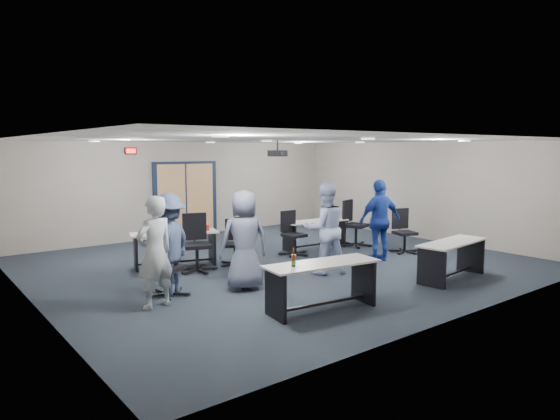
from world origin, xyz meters
TOP-DOWN VIEW (x-y plane):
  - floor at (0.00, 0.00)m, footprint 10.00×10.00m
  - back_wall at (0.00, 4.50)m, footprint 10.00×0.04m
  - front_wall at (0.00, -4.50)m, footprint 10.00×0.04m
  - left_wall at (-5.00, 0.00)m, footprint 0.04×9.00m
  - right_wall at (5.00, 0.00)m, footprint 0.04×9.00m
  - ceiling at (0.00, 0.00)m, footprint 10.00×9.00m
  - double_door at (0.00, 4.46)m, footprint 2.00×0.07m
  - exit_sign at (-1.60, 4.44)m, footprint 0.32×0.07m
  - ceiling_projector at (0.30, 0.50)m, footprint 0.35×0.32m
  - ceiling_can_lights at (0.00, 0.25)m, footprint 6.24×5.74m
  - table_front_left at (-1.52, -2.98)m, footprint 1.93×0.87m
  - table_front_right at (1.76, -3.13)m, footprint 1.87×0.82m
  - table_back_left at (-1.99, 1.10)m, footprint 1.92×1.12m
  - table_back_right at (1.67, 0.74)m, footprint 1.79×0.72m
  - chair_back_a at (-1.85, 0.40)m, footprint 0.94×0.94m
  - chair_back_b at (-0.93, 0.41)m, footprint 0.85×0.85m
  - chair_back_c at (0.73, 0.42)m, footprint 0.67×0.67m
  - chair_back_d at (2.69, 0.29)m, footprint 0.95×0.95m
  - chair_loose_left at (-3.06, -0.82)m, footprint 0.91×0.91m
  - chair_loose_right at (3.03, -1.00)m, footprint 0.85×0.85m
  - person_gray at (-3.49, -1.29)m, footprint 0.72×0.55m
  - person_plaid at (-1.80, -1.27)m, footprint 1.00×0.80m
  - person_lightblue at (0.11, -1.31)m, footprint 1.08×0.97m
  - person_navy at (1.88, -1.20)m, footprint 1.14×0.65m
  - person_back at (-2.99, -0.72)m, footprint 1.30×1.19m

SIDE VIEW (x-z plane):
  - floor at x=0.00m, z-range 0.00..0.00m
  - table_back_right at x=1.67m, z-range 0.13..0.84m
  - chair_back_b at x=-0.93m, z-range 0.00..0.99m
  - table_front_right at x=1.76m, z-range 0.13..0.87m
  - table_back_left at x=-1.99m, z-range 0.08..0.94m
  - table_front_left at x=-1.52m, z-range 0.01..1.04m
  - chair_back_c at x=0.73m, z-range 0.00..1.05m
  - chair_loose_right at x=3.03m, z-range 0.00..1.06m
  - chair_loose_left at x=-3.06m, z-range 0.00..1.06m
  - chair_back_a at x=-1.85m, z-range 0.00..1.18m
  - chair_back_d at x=2.69m, z-range 0.00..1.19m
  - person_back at x=-2.99m, z-range 0.00..1.75m
  - person_gray at x=-3.49m, z-range 0.00..1.78m
  - person_plaid at x=-1.80m, z-range 0.00..1.79m
  - person_lightblue at x=0.11m, z-range 0.00..1.83m
  - person_navy at x=1.88m, z-range 0.00..1.83m
  - double_door at x=0.00m, z-range -0.05..2.15m
  - back_wall at x=0.00m, z-range 0.00..2.70m
  - front_wall at x=0.00m, z-range 0.00..2.70m
  - left_wall at x=-5.00m, z-range 0.00..2.70m
  - right_wall at x=5.00m, z-range 0.00..2.70m
  - ceiling_projector at x=0.30m, z-range 2.22..2.59m
  - exit_sign at x=-1.60m, z-range 2.36..2.54m
  - ceiling_can_lights at x=0.00m, z-range 2.66..2.68m
  - ceiling at x=0.00m, z-range 2.68..2.72m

